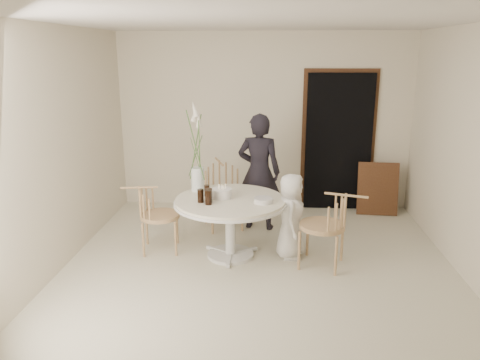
# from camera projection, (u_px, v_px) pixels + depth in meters

# --- Properties ---
(ground) EXTENTS (4.50, 4.50, 0.00)m
(ground) POSITION_uv_depth(u_px,v_px,m) (259.00, 266.00, 5.43)
(ground) COLOR beige
(ground) RESTS_ON ground
(room_shell) EXTENTS (4.50, 4.50, 4.50)m
(room_shell) POSITION_uv_depth(u_px,v_px,m) (260.00, 128.00, 5.00)
(room_shell) COLOR silver
(room_shell) RESTS_ON ground
(doorway) EXTENTS (1.00, 0.10, 2.10)m
(doorway) POSITION_uv_depth(u_px,v_px,m) (338.00, 143.00, 7.18)
(doorway) COLOR black
(doorway) RESTS_ON ground
(door_trim) EXTENTS (1.12, 0.03, 2.22)m
(door_trim) POSITION_uv_depth(u_px,v_px,m) (338.00, 138.00, 7.21)
(door_trim) COLOR brown
(door_trim) RESTS_ON ground
(table) EXTENTS (1.33, 1.33, 0.73)m
(table) POSITION_uv_depth(u_px,v_px,m) (230.00, 208.00, 5.53)
(table) COLOR silver
(table) RESTS_ON ground
(picture_frame) EXTENTS (0.61, 0.21, 0.80)m
(picture_frame) POSITION_uv_depth(u_px,v_px,m) (378.00, 189.00, 7.06)
(picture_frame) COLOR brown
(picture_frame) RESTS_ON ground
(chair_far) EXTENTS (0.62, 0.65, 0.92)m
(chair_far) POSITION_uv_depth(u_px,v_px,m) (221.00, 184.00, 6.59)
(chair_far) COLOR tan
(chair_far) RESTS_ON ground
(chair_right) EXTENTS (0.62, 0.60, 0.90)m
(chair_right) POSITION_uv_depth(u_px,v_px,m) (334.00, 219.00, 5.26)
(chair_right) COLOR tan
(chair_right) RESTS_ON ground
(chair_left) EXTENTS (0.54, 0.51, 0.84)m
(chair_left) POSITION_uv_depth(u_px,v_px,m) (150.00, 209.00, 5.72)
(chair_left) COLOR tan
(chair_left) RESTS_ON ground
(girl) EXTENTS (0.64, 0.47, 1.61)m
(girl) POSITION_uv_depth(u_px,v_px,m) (259.00, 172.00, 6.41)
(girl) COLOR black
(girl) RESTS_ON ground
(boy) EXTENTS (0.36, 0.52, 1.04)m
(boy) POSITION_uv_depth(u_px,v_px,m) (291.00, 216.00, 5.55)
(boy) COLOR silver
(boy) RESTS_ON ground
(birthday_cake) EXTENTS (0.24, 0.24, 0.16)m
(birthday_cake) POSITION_uv_depth(u_px,v_px,m) (222.00, 193.00, 5.53)
(birthday_cake) COLOR white
(birthday_cake) RESTS_ON table
(cola_tumbler_a) EXTENTS (0.09, 0.09, 0.17)m
(cola_tumbler_a) POSITION_uv_depth(u_px,v_px,m) (209.00, 196.00, 5.35)
(cola_tumbler_a) COLOR black
(cola_tumbler_a) RESTS_ON table
(cola_tumbler_b) EXTENTS (0.10, 0.10, 0.17)m
(cola_tumbler_b) POSITION_uv_depth(u_px,v_px,m) (208.00, 197.00, 5.28)
(cola_tumbler_b) COLOR black
(cola_tumbler_b) RESTS_ON table
(cola_tumbler_c) EXTENTS (0.08, 0.08, 0.16)m
(cola_tumbler_c) POSITION_uv_depth(u_px,v_px,m) (201.00, 196.00, 5.36)
(cola_tumbler_c) COLOR black
(cola_tumbler_c) RESTS_ON table
(cola_tumbler_d) EXTENTS (0.08, 0.08, 0.13)m
(cola_tumbler_d) POSITION_uv_depth(u_px,v_px,m) (207.00, 191.00, 5.60)
(cola_tumbler_d) COLOR black
(cola_tumbler_d) RESTS_ON table
(plate_stack) EXTENTS (0.23, 0.23, 0.06)m
(plate_stack) POSITION_uv_depth(u_px,v_px,m) (263.00, 200.00, 5.36)
(plate_stack) COLOR silver
(plate_stack) RESTS_ON table
(flower_vase) EXTENTS (0.16, 0.16, 1.11)m
(flower_vase) POSITION_uv_depth(u_px,v_px,m) (197.00, 160.00, 5.72)
(flower_vase) COLOR silver
(flower_vase) RESTS_ON table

